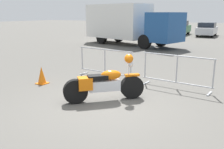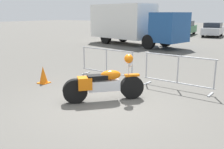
% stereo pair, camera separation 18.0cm
% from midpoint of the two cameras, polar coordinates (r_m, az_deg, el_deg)
% --- Properties ---
extents(ground_plane, '(120.00, 120.00, 0.00)m').
position_cam_midpoint_polar(ground_plane, '(6.52, -0.23, -7.11)').
color(ground_plane, '#54514C').
extents(motorcycle, '(1.68, 1.72, 1.26)m').
position_cam_midpoint_polar(motorcycle, '(6.74, -1.06, -2.10)').
color(motorcycle, black).
rests_on(motorcycle, ground).
extents(crowd_barrier_near, '(2.31, 0.59, 1.07)m').
position_cam_midpoint_polar(crowd_barrier_near, '(9.17, -0.72, 2.68)').
color(crowd_barrier_near, '#9EA0A5').
rests_on(crowd_barrier_near, ground).
extents(crowd_barrier_far, '(2.31, 0.59, 1.07)m').
position_cam_midpoint_polar(crowd_barrier_far, '(8.06, 15.41, 0.61)').
color(crowd_barrier_far, '#9EA0A5').
rests_on(crowd_barrier_far, ground).
extents(box_truck, '(8.02, 4.08, 2.98)m').
position_cam_midpoint_polar(box_truck, '(19.04, 4.65, 11.73)').
color(box_truck, white).
rests_on(box_truck, ground).
extents(parked_car_blue, '(1.85, 4.14, 1.38)m').
position_cam_midpoint_polar(parked_car_blue, '(31.04, 5.68, 10.79)').
color(parked_car_blue, '#284799').
rests_on(parked_car_blue, ground).
extents(parked_car_yellow, '(1.82, 4.07, 1.36)m').
position_cam_midpoint_polar(parked_car_yellow, '(29.76, 10.83, 10.46)').
color(parked_car_yellow, yellow).
rests_on(parked_car_yellow, ground).
extents(parked_car_green, '(2.04, 4.55, 1.52)m').
position_cam_midpoint_polar(parked_car_green, '(28.61, 16.33, 10.19)').
color(parked_car_green, '#236B38').
rests_on(parked_car_green, ground).
extents(parked_car_silver, '(1.87, 4.18, 1.39)m').
position_cam_midpoint_polar(parked_car_silver, '(27.82, 22.23, 9.51)').
color(parked_car_silver, '#B7BABF').
rests_on(parked_car_silver, ground).
extents(pedestrian, '(0.37, 0.37, 1.69)m').
position_cam_midpoint_polar(pedestrian, '(21.06, 9.76, 9.83)').
color(pedestrian, '#262838').
rests_on(pedestrian, ground).
extents(traffic_cone, '(0.34, 0.34, 0.59)m').
position_cam_midpoint_polar(traffic_cone, '(8.76, -14.87, -0.11)').
color(traffic_cone, orange).
rests_on(traffic_cone, ground).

